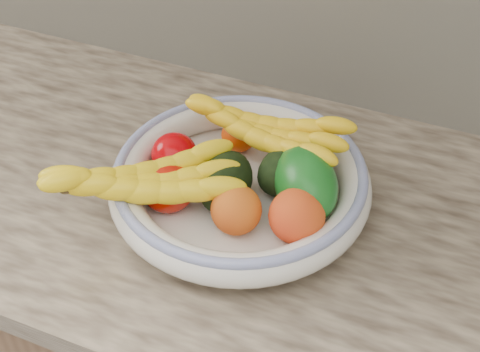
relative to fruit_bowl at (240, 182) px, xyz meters
name	(u,v)px	position (x,y,z in m)	size (l,w,h in m)	color
fruit_bowl	(240,182)	(0.00, 0.00, 0.00)	(0.39, 0.39, 0.08)	silver
clementine_back_left	(239,135)	(-0.04, 0.10, 0.01)	(0.06, 0.06, 0.05)	#FF4F05
clementine_back_right	(287,146)	(0.04, 0.10, 0.01)	(0.05, 0.05, 0.04)	#FF6605
tomato_left	(174,154)	(-0.11, 0.01, 0.01)	(0.07, 0.07, 0.06)	#BA0005
tomato_near_left	(168,187)	(-0.09, -0.06, 0.01)	(0.08, 0.08, 0.07)	#BE1103
avocado_center	(225,182)	(-0.01, -0.02, 0.02)	(0.08, 0.11, 0.08)	black
avocado_right	(290,169)	(0.06, 0.04, 0.02)	(0.08, 0.11, 0.08)	black
green_mango	(305,183)	(0.10, 0.01, 0.03)	(0.09, 0.13, 0.09)	#105615
peach_front	(236,210)	(0.02, -0.07, 0.02)	(0.07, 0.07, 0.07)	orange
peach_right	(297,216)	(0.11, -0.05, 0.02)	(0.08, 0.08, 0.08)	orange
banana_bunch_back	(264,135)	(0.01, 0.07, 0.04)	(0.28, 0.11, 0.08)	yellow
banana_bunch_front	(144,185)	(-0.11, -0.09, 0.03)	(0.30, 0.12, 0.08)	yellow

